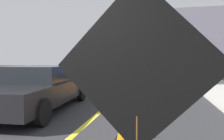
# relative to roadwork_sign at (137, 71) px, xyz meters

# --- Properties ---
(lane_center_stripe) EXTENTS (0.14, 36.00, 0.01)m
(lane_center_stripe) POSITION_rel_roadwork_sign_xyz_m (-1.55, 2.99, -1.47)
(lane_center_stripe) COLOR yellow
(lane_center_stripe) RESTS_ON ground
(roadwork_sign) EXTENTS (1.63, 0.14, 2.33)m
(roadwork_sign) POSITION_rel_roadwork_sign_xyz_m (0.00, 0.00, 0.00)
(roadwork_sign) COLOR #593819
(roadwork_sign) RESTS_ON ground
(arrow_board_trailer) EXTENTS (1.60, 1.91, 2.70)m
(arrow_board_trailer) POSITION_rel_roadwork_sign_xyz_m (-0.76, 9.12, -0.99)
(arrow_board_trailer) COLOR orange
(arrow_board_trailer) RESTS_ON ground
(box_truck) EXTENTS (2.78, 7.68, 3.55)m
(box_truck) POSITION_rel_roadwork_sign_xyz_m (0.66, 14.18, 0.43)
(box_truck) COLOR black
(box_truck) RESTS_ON ground
(pickup_car) EXTENTS (2.36, 4.99, 1.38)m
(pickup_car) POSITION_rel_roadwork_sign_xyz_m (-3.58, 4.16, -0.77)
(pickup_car) COLOR black
(pickup_car) RESTS_ON ground
(highway_guide_sign) EXTENTS (2.79, 0.19, 5.00)m
(highway_guide_sign) POSITION_rel_roadwork_sign_xyz_m (2.44, 21.11, 1.95)
(highway_guide_sign) COLOR gray
(highway_guide_sign) RESTS_ON ground
(far_building_block) EXTENTS (14.47, 9.37, 8.54)m
(far_building_block) POSITION_rel_roadwork_sign_xyz_m (1.31, 32.76, 2.80)
(far_building_block) COLOR slate
(far_building_block) RESTS_ON ground
(traffic_cone_near_sign) EXTENTS (0.36, 0.36, 0.64)m
(traffic_cone_near_sign) POSITION_rel_roadwork_sign_xyz_m (-0.46, 2.05, -1.16)
(traffic_cone_near_sign) COLOR black
(traffic_cone_near_sign) RESTS_ON ground
(traffic_cone_mid_lane) EXTENTS (0.36, 0.36, 0.73)m
(traffic_cone_mid_lane) POSITION_rel_roadwork_sign_xyz_m (-0.99, 4.59, -1.11)
(traffic_cone_mid_lane) COLOR black
(traffic_cone_mid_lane) RESTS_ON ground
(traffic_cone_far_lane) EXTENTS (0.36, 0.36, 0.67)m
(traffic_cone_far_lane) POSITION_rel_roadwork_sign_xyz_m (-1.16, 7.20, -1.14)
(traffic_cone_far_lane) COLOR black
(traffic_cone_far_lane) RESTS_ON ground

